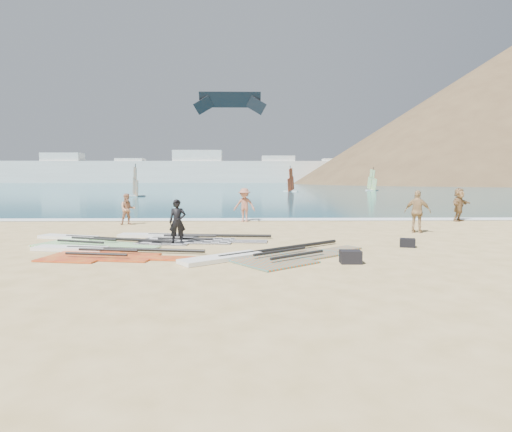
{
  "coord_description": "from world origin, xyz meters",
  "views": [
    {
      "loc": [
        -1.68,
        -11.11,
        2.4
      ],
      "look_at": [
        -1.36,
        4.0,
        1.0
      ],
      "focal_mm": 30.0,
      "sensor_mm": 36.0,
      "label": 1
    }
  ],
  "objects_px": {
    "rig_orange": "(266,256)",
    "beachgoer_back": "(418,212)",
    "rig_green": "(85,241)",
    "gear_bag_far": "(407,243)",
    "rig_grey": "(178,238)",
    "gear_bag_near": "(351,257)",
    "beachgoer_mid": "(244,205)",
    "beachgoer_left": "(128,209)",
    "person_wetsuit": "(177,222)",
    "rig_red": "(95,253)",
    "beachgoer_right": "(459,205)"
  },
  "relations": [
    {
      "from": "rig_orange",
      "to": "beachgoer_back",
      "type": "relative_size",
      "value": 3.17
    },
    {
      "from": "rig_green",
      "to": "gear_bag_far",
      "type": "relative_size",
      "value": 11.24
    },
    {
      "from": "gear_bag_far",
      "to": "rig_grey",
      "type": "bearing_deg",
      "value": 166.49
    },
    {
      "from": "rig_grey",
      "to": "beachgoer_back",
      "type": "relative_size",
      "value": 3.32
    },
    {
      "from": "gear_bag_near",
      "to": "beachgoer_mid",
      "type": "bearing_deg",
      "value": 105.3
    },
    {
      "from": "rig_green",
      "to": "beachgoer_left",
      "type": "distance_m",
      "value": 5.75
    },
    {
      "from": "person_wetsuit",
      "to": "beachgoer_back",
      "type": "height_order",
      "value": "beachgoer_back"
    },
    {
      "from": "rig_green",
      "to": "gear_bag_far",
      "type": "bearing_deg",
      "value": 12.38
    },
    {
      "from": "rig_green",
      "to": "rig_red",
      "type": "height_order",
      "value": "same"
    },
    {
      "from": "rig_grey",
      "to": "beachgoer_right",
      "type": "distance_m",
      "value": 15.41
    },
    {
      "from": "rig_green",
      "to": "beachgoer_back",
      "type": "relative_size",
      "value": 3.03
    },
    {
      "from": "rig_grey",
      "to": "rig_green",
      "type": "bearing_deg",
      "value": -163.9
    },
    {
      "from": "gear_bag_near",
      "to": "beachgoer_back",
      "type": "bearing_deg",
      "value": 55.24
    },
    {
      "from": "rig_orange",
      "to": "person_wetsuit",
      "type": "height_order",
      "value": "person_wetsuit"
    },
    {
      "from": "rig_orange",
      "to": "gear_bag_near",
      "type": "bearing_deg",
      "value": -57.03
    },
    {
      "from": "beachgoer_left",
      "to": "beachgoer_right",
      "type": "bearing_deg",
      "value": -19.25
    },
    {
      "from": "rig_orange",
      "to": "beachgoer_right",
      "type": "relative_size",
      "value": 3.22
    },
    {
      "from": "rig_green",
      "to": "beachgoer_mid",
      "type": "relative_size",
      "value": 3.09
    },
    {
      "from": "gear_bag_near",
      "to": "beachgoer_mid",
      "type": "height_order",
      "value": "beachgoer_mid"
    },
    {
      "from": "gear_bag_near",
      "to": "beachgoer_left",
      "type": "xyz_separation_m",
      "value": [
        -8.82,
        9.72,
        0.6
      ]
    },
    {
      "from": "person_wetsuit",
      "to": "beachgoer_right",
      "type": "distance_m",
      "value": 15.76
    },
    {
      "from": "rig_orange",
      "to": "beachgoer_mid",
      "type": "relative_size",
      "value": 3.23
    },
    {
      "from": "rig_grey",
      "to": "person_wetsuit",
      "type": "distance_m",
      "value": 1.42
    },
    {
      "from": "rig_orange",
      "to": "beachgoer_right",
      "type": "bearing_deg",
      "value": 6.09
    },
    {
      "from": "beachgoer_right",
      "to": "rig_grey",
      "type": "bearing_deg",
      "value": 165.15
    },
    {
      "from": "person_wetsuit",
      "to": "beachgoer_right",
      "type": "height_order",
      "value": "beachgoer_right"
    },
    {
      "from": "beachgoer_left",
      "to": "rig_green",
      "type": "bearing_deg",
      "value": -113.46
    },
    {
      "from": "rig_red",
      "to": "beachgoer_right",
      "type": "xyz_separation_m",
      "value": [
        16.07,
        9.44,
        0.85
      ]
    },
    {
      "from": "rig_green",
      "to": "gear_bag_far",
      "type": "height_order",
      "value": "gear_bag_far"
    },
    {
      "from": "gear_bag_near",
      "to": "beachgoer_right",
      "type": "bearing_deg",
      "value": 52.28
    },
    {
      "from": "rig_green",
      "to": "gear_bag_near",
      "type": "distance_m",
      "value": 9.7
    },
    {
      "from": "beachgoer_back",
      "to": "rig_grey",
      "type": "bearing_deg",
      "value": 39.09
    },
    {
      "from": "rig_grey",
      "to": "beachgoer_right",
      "type": "height_order",
      "value": "beachgoer_right"
    },
    {
      "from": "gear_bag_near",
      "to": "beachgoer_mid",
      "type": "distance_m",
      "value": 11.42
    },
    {
      "from": "rig_orange",
      "to": "beachgoer_mid",
      "type": "xyz_separation_m",
      "value": [
        -0.7,
        10.16,
        0.84
      ]
    },
    {
      "from": "rig_orange",
      "to": "beachgoer_left",
      "type": "relative_size",
      "value": 3.72
    },
    {
      "from": "rig_grey",
      "to": "person_wetsuit",
      "type": "relative_size",
      "value": 3.77
    },
    {
      "from": "person_wetsuit",
      "to": "beachgoer_mid",
      "type": "bearing_deg",
      "value": 65.54
    },
    {
      "from": "rig_orange",
      "to": "person_wetsuit",
      "type": "xyz_separation_m",
      "value": [
        -3.02,
        2.6,
        0.75
      ]
    },
    {
      "from": "rig_red",
      "to": "gear_bag_near",
      "type": "xyz_separation_m",
      "value": [
        7.57,
        -1.55,
        0.13
      ]
    },
    {
      "from": "rig_red",
      "to": "beachgoer_mid",
      "type": "xyz_separation_m",
      "value": [
        4.56,
        9.44,
        0.84
      ]
    },
    {
      "from": "rig_green",
      "to": "rig_orange",
      "type": "relative_size",
      "value": 0.96
    },
    {
      "from": "rig_orange",
      "to": "beachgoer_left",
      "type": "height_order",
      "value": "beachgoer_left"
    },
    {
      "from": "gear_bag_far",
      "to": "beachgoer_right",
      "type": "distance_m",
      "value": 10.22
    },
    {
      "from": "gear_bag_near",
      "to": "person_wetsuit",
      "type": "bearing_deg",
      "value": 147.21
    },
    {
      "from": "gear_bag_near",
      "to": "rig_green",
      "type": "bearing_deg",
      "value": 155.52
    },
    {
      "from": "rig_green",
      "to": "person_wetsuit",
      "type": "relative_size",
      "value": 3.45
    },
    {
      "from": "rig_green",
      "to": "gear_bag_near",
      "type": "xyz_separation_m",
      "value": [
        8.83,
        -4.02,
        0.13
      ]
    },
    {
      "from": "beachgoer_left",
      "to": "beachgoer_mid",
      "type": "bearing_deg",
      "value": -11.15
    },
    {
      "from": "beachgoer_left",
      "to": "beachgoer_right",
      "type": "relative_size",
      "value": 0.87
    }
  ]
}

